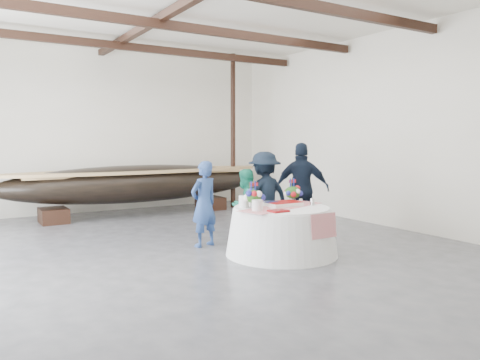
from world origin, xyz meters
TOP-DOWN VIEW (x-y plane):
  - floor at (0.00, 0.00)m, footprint 10.00×12.00m
  - wall_back at (0.00, 6.00)m, footprint 10.00×0.02m
  - wall_right at (5.00, 0.00)m, footprint 0.02×12.00m
  - pavilion_structure at (0.00, 0.81)m, footprint 9.80×11.76m
  - longboat_display at (0.59, 4.70)m, footprint 7.16×1.43m
  - banquet_table at (1.30, -0.69)m, footprint 1.96×1.96m
  - tabletop_items at (1.23, -0.54)m, footprint 1.90×1.07m
  - guest_woman_blue at (0.42, 0.58)m, footprint 0.67×0.52m
  - guest_woman_teal at (1.32, 0.55)m, footprint 0.84×0.75m
  - guest_man_left at (1.80, 0.57)m, footprint 1.16×0.68m
  - guest_man_right at (2.69, 0.47)m, footprint 1.20×1.07m

SIDE VIEW (x-z plane):
  - floor at x=0.00m, z-range -0.01..0.01m
  - banquet_table at x=1.30m, z-range 0.00..0.84m
  - guest_woman_teal at x=1.32m, z-range 0.00..1.44m
  - guest_woman_blue at x=0.42m, z-range 0.00..1.62m
  - longboat_display at x=0.59m, z-range 0.19..1.53m
  - guest_man_left at x=1.80m, z-range 0.00..1.77m
  - guest_man_right at x=2.69m, z-range 0.00..1.95m
  - tabletop_items at x=1.23m, z-range 0.79..1.19m
  - wall_back at x=0.00m, z-range 0.00..4.50m
  - wall_right at x=5.00m, z-range 0.00..4.50m
  - pavilion_structure at x=0.00m, z-range 1.75..6.25m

